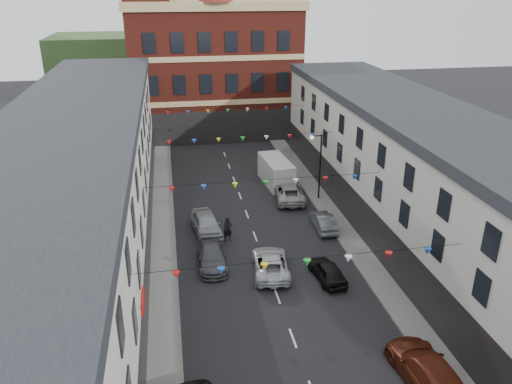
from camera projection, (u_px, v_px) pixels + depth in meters
ground at (277, 296)px, 30.84m from camera, size 160.00×160.00×0.00m
pavement_left at (164, 288)px, 31.52m from camera, size 1.80×64.00×0.15m
pavement_right at (371, 268)px, 33.73m from camera, size 1.80×64.00×0.15m
terrace_left at (69, 227)px, 27.78m from camera, size 8.40×56.00×10.70m
terrace_right at (456, 205)px, 31.74m from camera, size 8.40×56.00×9.70m
civic_building at (214, 67)px, 62.10m from camera, size 20.60×13.30×18.50m
clock_tower at (147, 11)px, 55.58m from camera, size 5.60×5.60×30.00m
distant_hill at (177, 65)px, 84.50m from camera, size 40.00×14.00×10.00m
street_lamp at (318, 158)px, 43.07m from camera, size 1.10×0.36×6.00m
car_left_d at (212, 257)px, 33.98m from camera, size 1.90×4.62×1.34m
car_left_e at (206, 224)px, 38.23m from camera, size 2.49×4.99×1.63m
car_right_c at (428, 372)px, 23.75m from camera, size 2.53×5.73×1.64m
car_right_d at (327, 271)px, 32.36m from camera, size 1.92×3.93×1.29m
car_right_e at (323, 221)px, 39.02m from camera, size 1.50×3.95×1.29m
car_right_f at (289, 192)px, 44.28m from camera, size 3.07×5.63×1.50m
moving_car at (271, 263)px, 33.15m from camera, size 2.80×5.16×1.37m
white_van at (276, 172)px, 47.57m from camera, size 2.62×5.72×2.46m
pedestrian at (228, 229)px, 37.11m from camera, size 0.77×0.57×1.91m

